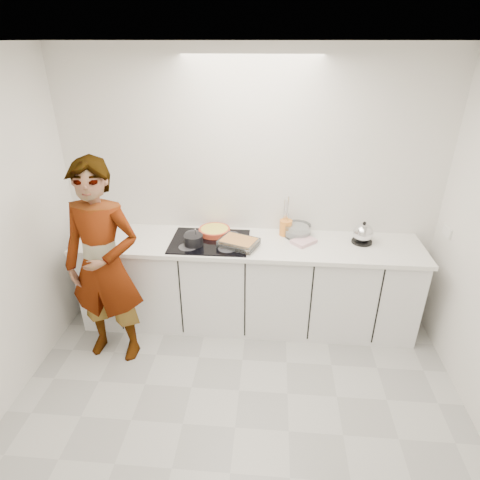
# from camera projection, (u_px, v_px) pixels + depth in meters

# --- Properties ---
(floor) EXTENTS (3.60, 3.20, 0.00)m
(floor) POSITION_uv_depth(u_px,v_px,m) (235.00, 428.00, 3.01)
(floor) COLOR #B2B2AE
(floor) RESTS_ON ground
(ceiling) EXTENTS (3.60, 3.20, 0.00)m
(ceiling) POSITION_uv_depth(u_px,v_px,m) (232.00, 42.00, 1.84)
(ceiling) COLOR white
(ceiling) RESTS_ON wall_back
(wall_back) EXTENTS (3.60, 0.00, 2.60)m
(wall_back) POSITION_uv_depth(u_px,v_px,m) (250.00, 191.00, 3.85)
(wall_back) COLOR white
(wall_back) RESTS_ON ground
(base_cabinets) EXTENTS (3.20, 0.58, 0.87)m
(base_cabinets) POSITION_uv_depth(u_px,v_px,m) (247.00, 285.00, 3.95)
(base_cabinets) COLOR white
(base_cabinets) RESTS_ON floor
(countertop) EXTENTS (3.24, 0.64, 0.04)m
(countertop) POSITION_uv_depth(u_px,v_px,m) (247.00, 244.00, 3.75)
(countertop) COLOR white
(countertop) RESTS_ON base_cabinets
(hob) EXTENTS (0.72, 0.54, 0.01)m
(hob) POSITION_uv_depth(u_px,v_px,m) (210.00, 241.00, 3.74)
(hob) COLOR black
(hob) RESTS_ON countertop
(tart_dish) EXTENTS (0.40, 0.40, 0.05)m
(tart_dish) POSITION_uv_depth(u_px,v_px,m) (214.00, 231.00, 3.87)
(tart_dish) COLOR #C64126
(tart_dish) RESTS_ON hob
(saucepan) EXTENTS (0.20, 0.20, 0.17)m
(saucepan) POSITION_uv_depth(u_px,v_px,m) (194.00, 240.00, 3.65)
(saucepan) COLOR black
(saucepan) RESTS_ON hob
(baking_dish) EXTENTS (0.40, 0.35, 0.06)m
(baking_dish) POSITION_uv_depth(u_px,v_px,m) (239.00, 242.00, 3.63)
(baking_dish) COLOR silver
(baking_dish) RESTS_ON hob
(mixing_bowl) EXTENTS (0.27, 0.27, 0.12)m
(mixing_bowl) POSITION_uv_depth(u_px,v_px,m) (297.00, 231.00, 3.84)
(mixing_bowl) COLOR silver
(mixing_bowl) RESTS_ON countertop
(tea_towel) EXTENTS (0.26, 0.26, 0.03)m
(tea_towel) POSITION_uv_depth(u_px,v_px,m) (304.00, 241.00, 3.72)
(tea_towel) COLOR white
(tea_towel) RESTS_ON countertop
(kettle) EXTENTS (0.22, 0.22, 0.21)m
(kettle) POSITION_uv_depth(u_px,v_px,m) (363.00, 234.00, 3.70)
(kettle) COLOR black
(kettle) RESTS_ON countertop
(utensil_crock) EXTENTS (0.13, 0.13, 0.15)m
(utensil_crock) POSITION_uv_depth(u_px,v_px,m) (286.00, 228.00, 3.85)
(utensil_crock) COLOR orange
(utensil_crock) RESTS_ON countertop
(cook) EXTENTS (0.70, 0.50, 1.83)m
(cook) POSITION_uv_depth(u_px,v_px,m) (104.00, 265.00, 3.35)
(cook) COLOR white
(cook) RESTS_ON floor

